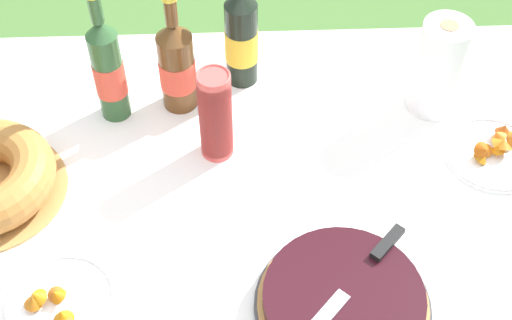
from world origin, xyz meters
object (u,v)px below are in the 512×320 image
serving_knife (354,282)px  snack_plate_left (60,302)px  berry_tart (343,302)px  cider_bottle_amber (177,65)px  paper_towel_roll (439,68)px  cup_stack (215,115)px  cider_bottle_green (108,69)px  juice_bottle_red (241,37)px  snack_plate_near (494,151)px

serving_knife → snack_plate_left: size_ratio=1.40×
berry_tart → serving_knife: size_ratio=1.13×
cider_bottle_amber → paper_towel_roll: (0.59, -0.03, 0.00)m
berry_tart → cup_stack: cup_stack is taller
serving_knife → cider_bottle_green: cider_bottle_green is taller
berry_tart → paper_towel_roll: paper_towel_roll is taller
juice_bottle_red → cider_bottle_amber: bearing=-151.8°
serving_knife → cup_stack: cup_stack is taller
snack_plate_near → snack_plate_left: bearing=-159.5°
snack_plate_left → snack_plate_near: bearing=20.5°
snack_plate_near → snack_plate_left: (-0.91, -0.34, -0.00)m
snack_plate_near → paper_towel_roll: size_ratio=0.92×
snack_plate_near → snack_plate_left: size_ratio=1.05×
cider_bottle_amber → snack_plate_left: (-0.21, -0.54, -0.11)m
cider_bottle_amber → paper_towel_roll: cider_bottle_amber is taller
berry_tart → cider_bottle_green: bearing=130.9°
juice_bottle_red → cup_stack: bearing=-104.5°
cider_bottle_amber → snack_plate_near: cider_bottle_amber is taller
snack_plate_near → paper_towel_roll: paper_towel_roll is taller
cider_bottle_green → snack_plate_left: (-0.06, -0.51, -0.12)m
juice_bottle_red → snack_plate_near: 0.63m
cider_bottle_amber → juice_bottle_red: bearing=28.2°
juice_bottle_red → snack_plate_left: size_ratio=1.61×
cider_bottle_green → snack_plate_near: cider_bottle_green is taller
snack_plate_left → cider_bottle_amber: bearing=68.6°
snack_plate_left → berry_tart: bearing=-3.3°
cider_bottle_amber → snack_plate_left: size_ratio=1.51×
cider_bottle_green → snack_plate_left: size_ratio=1.66×
cup_stack → juice_bottle_red: (0.06, 0.24, 0.01)m
cider_bottle_green → juice_bottle_red: size_ratio=1.03×
serving_knife → juice_bottle_red: 0.66m
berry_tart → cider_bottle_green: size_ratio=0.95×
berry_tart → paper_towel_roll: 0.61m
cider_bottle_green → snack_plate_near: size_ratio=1.58×
serving_knife → cider_bottle_amber: bearing=-105.7°
cider_bottle_amber → snack_plate_left: cider_bottle_amber is taller
cup_stack → juice_bottle_red: 0.25m
cup_stack → cider_bottle_green: bearing=151.0°
paper_towel_roll → juice_bottle_red: bearing=165.8°
cup_stack → serving_knife: bearing=-57.0°
cider_bottle_green → juice_bottle_red: (0.30, 0.11, -0.01)m
juice_bottle_red → berry_tart: bearing=-75.2°
juice_bottle_red → snack_plate_near: (0.55, -0.28, -0.11)m
berry_tart → cider_bottle_amber: (-0.32, 0.57, 0.09)m
cider_bottle_green → snack_plate_near: bearing=-11.3°
berry_tart → snack_plate_left: berry_tart is taller
juice_bottle_red → snack_plate_near: size_ratio=1.53×
cider_bottle_amber → cup_stack: bearing=-61.1°
cider_bottle_amber → juice_bottle_red: juice_bottle_red is taller
serving_knife → cider_bottle_green: 0.71m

